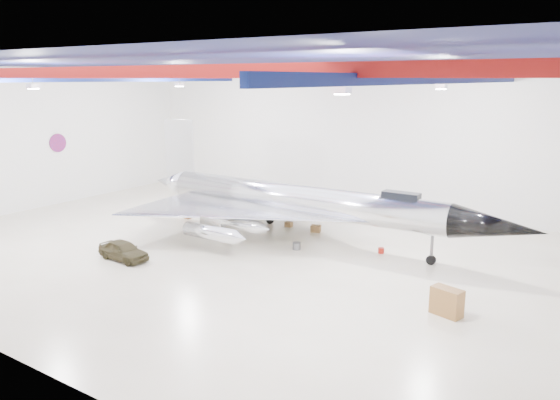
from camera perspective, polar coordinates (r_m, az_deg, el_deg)
The scene contains 17 objects.
floor at distance 33.33m, azimuth -4.56°, elevation -5.16°, with size 40.00×40.00×0.00m, color #BEB297.
wall_back at distance 44.73m, azimuth 7.34°, elevation 6.54°, with size 40.00×40.00×0.00m, color silver.
wall_left at distance 47.10m, azimuth -24.30°, elevation 5.83°, with size 30.00×30.00×0.00m, color silver.
ceiling at distance 31.76m, azimuth -4.91°, elevation 14.10°, with size 40.00×40.00×0.00m, color #0A0F38.
ceiling_structure at distance 31.75m, azimuth -4.89°, elevation 12.88°, with size 39.50×29.50×1.08m.
wall_roundel at distance 48.19m, azimuth -22.20°, elevation 5.54°, with size 1.50×1.50×0.10m, color #B21414.
jet_aircraft at distance 34.44m, azimuth 1.91°, elevation -0.41°, with size 26.74×15.48×7.30m.
jeep at distance 32.44m, azimuth -16.05°, elevation -5.08°, with size 1.33×3.32×1.13m, color #38321C.
desk at distance 25.25m, azimuth 17.03°, elevation -10.13°, with size 1.36×0.68×1.24m, color brown.
crate_ply at distance 40.90m, azimuth -9.64°, elevation -1.72°, with size 0.44×0.35×0.31m, color olive.
toolbox_red at distance 40.74m, azimuth 2.51°, elevation -1.62°, with size 0.40×0.32×0.28m, color #A81A10.
engine_drum at distance 33.15m, azimuth 1.75°, elevation -4.82°, with size 0.49×0.49×0.44m, color #59595B.
parts_bin at distance 36.94m, azimuth 3.75°, elevation -3.00°, with size 0.65×0.52×0.46m, color olive.
crate_small at distance 43.39m, azimuth -5.92°, elevation -0.82°, with size 0.36×0.28×0.25m, color #59595B.
tool_chest at distance 33.02m, azimuth 10.52°, elevation -5.21°, with size 0.36×0.36×0.33m, color #A81A10.
oil_barrel at distance 38.13m, azimuth 0.91°, elevation -2.57°, with size 0.49×0.39×0.34m, color olive.
spares_box at distance 40.39m, azimuth 6.48°, elevation -1.74°, with size 0.44×0.44×0.40m, color #59595B.
Camera 1 is at (19.73, -24.87, 10.13)m, focal length 35.00 mm.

